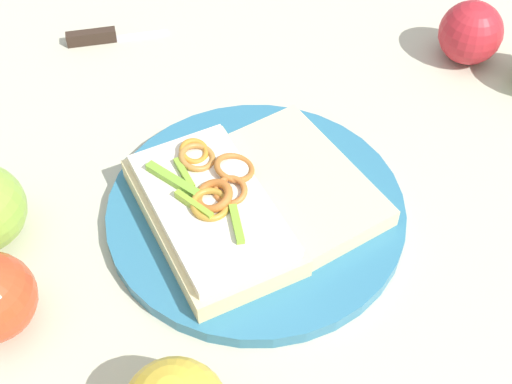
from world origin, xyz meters
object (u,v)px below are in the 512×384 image
object	(u,v)px
sandwich	(211,210)
knife	(102,37)
apple_2	(471,33)
bread_slice_side	(298,183)
plate	(256,211)

from	to	relation	value
sandwich	knife	world-z (taller)	sandwich
sandwich	apple_2	world-z (taller)	apple_2
bread_slice_side	apple_2	bearing A→B (deg)	-75.79
sandwich	knife	distance (m)	0.31
plate	apple_2	size ratio (longest dim) A/B	3.89
plate	apple_2	world-z (taller)	apple_2
plate	sandwich	xyz separation A→B (m)	(-0.02, -0.04, 0.02)
apple_2	knife	xyz separation A→B (m)	(-0.34, -0.24, -0.03)
bread_slice_side	knife	xyz separation A→B (m)	(-0.32, 0.05, -0.02)
sandwich	bread_slice_side	bearing A→B (deg)	-90.82
sandwich	apple_2	bearing A→B (deg)	-74.56
apple_2	bread_slice_side	bearing A→B (deg)	-93.96
plate	bread_slice_side	world-z (taller)	bread_slice_side
plate	bread_slice_side	xyz separation A→B (m)	(0.02, 0.04, 0.02)
knife	apple_2	bearing A→B (deg)	-15.72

